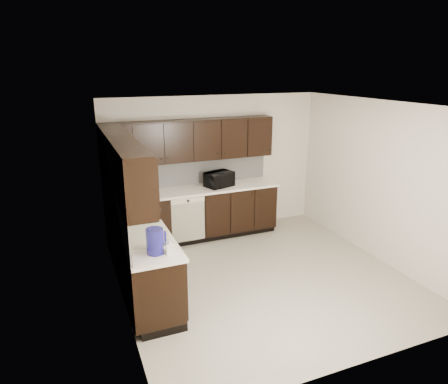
{
  "coord_description": "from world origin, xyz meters",
  "views": [
    {
      "loc": [
        -2.5,
        -4.65,
        2.97
      ],
      "look_at": [
        -0.37,
        0.6,
        1.19
      ],
      "focal_mm": 32.0,
      "sensor_mm": 36.0,
      "label": 1
    }
  ],
  "objects_px": {
    "storage_bin": "(126,198)",
    "blue_pitcher": "(155,241)",
    "microwave": "(219,179)",
    "toaster_oven": "(120,192)",
    "sink": "(146,240)"
  },
  "relations": [
    {
      "from": "microwave",
      "to": "blue_pitcher",
      "type": "relative_size",
      "value": 1.6
    },
    {
      "from": "sink",
      "to": "toaster_oven",
      "type": "xyz_separation_m",
      "value": [
        -0.07,
        1.7,
        0.16
      ]
    },
    {
      "from": "toaster_oven",
      "to": "storage_bin",
      "type": "distance_m",
      "value": 0.33
    },
    {
      "from": "sink",
      "to": "storage_bin",
      "type": "distance_m",
      "value": 1.37
    },
    {
      "from": "sink",
      "to": "storage_bin",
      "type": "bearing_deg",
      "value": 91.44
    },
    {
      "from": "toaster_oven",
      "to": "microwave",
      "type": "bearing_deg",
      "value": 1.52
    },
    {
      "from": "blue_pitcher",
      "to": "sink",
      "type": "bearing_deg",
      "value": 97.88
    },
    {
      "from": "storage_bin",
      "to": "blue_pitcher",
      "type": "distance_m",
      "value": 1.88
    },
    {
      "from": "microwave",
      "to": "blue_pitcher",
      "type": "height_order",
      "value": "blue_pitcher"
    },
    {
      "from": "sink",
      "to": "storage_bin",
      "type": "xyz_separation_m",
      "value": [
        -0.03,
        1.36,
        0.15
      ]
    },
    {
      "from": "microwave",
      "to": "toaster_oven",
      "type": "height_order",
      "value": "microwave"
    },
    {
      "from": "sink",
      "to": "toaster_oven",
      "type": "bearing_deg",
      "value": 92.33
    },
    {
      "from": "microwave",
      "to": "blue_pitcher",
      "type": "bearing_deg",
      "value": -145.33
    },
    {
      "from": "sink",
      "to": "blue_pitcher",
      "type": "height_order",
      "value": "blue_pitcher"
    },
    {
      "from": "microwave",
      "to": "storage_bin",
      "type": "height_order",
      "value": "microwave"
    }
  ]
}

